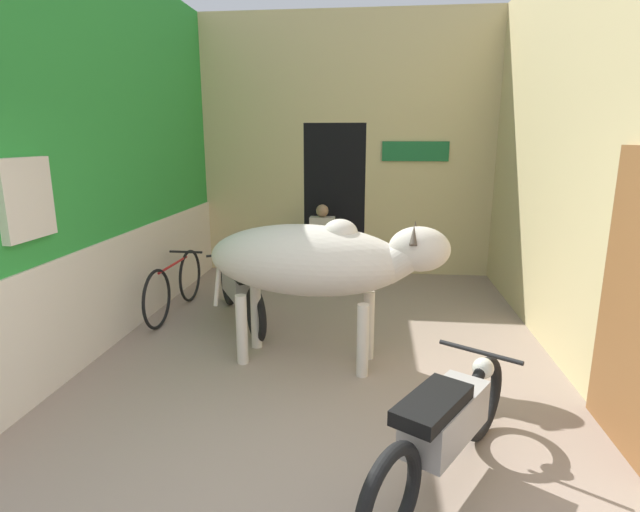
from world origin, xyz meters
TOP-DOWN VIEW (x-y plane):
  - wall_left_shopfront at (-2.36, 2.75)m, footprint 0.25×5.52m
  - wall_back_with_doorway at (-0.06, 5.76)m, footprint 4.55×0.93m
  - wall_right_with_door at (2.36, 2.71)m, footprint 0.22×5.52m
  - cow at (-0.06, 2.11)m, footprint 2.32×0.94m
  - motorcycle_near at (0.94, 0.41)m, footprint 1.09×1.69m
  - motorcycle_far at (-1.09, 3.12)m, footprint 1.02×1.73m
  - bicycle at (-1.97, 3.30)m, footprint 0.44×1.70m
  - shopkeeper_seated at (-0.32, 5.03)m, footprint 0.38×0.33m
  - plastic_stool at (0.11, 5.04)m, footprint 0.28×0.28m

SIDE VIEW (x-z plane):
  - plastic_stool at x=0.11m, z-range 0.02..0.47m
  - bicycle at x=-1.97m, z-range 0.00..0.71m
  - motorcycle_far at x=-1.09m, z-range 0.05..0.78m
  - motorcycle_near at x=0.94m, z-range 0.05..0.79m
  - shopkeeper_seated at x=-0.32m, z-range 0.03..1.20m
  - cow at x=-0.06m, z-range 0.30..1.74m
  - wall_back_with_doorway at x=-0.06m, z-range -0.27..3.73m
  - wall_left_shopfront at x=-2.36m, z-range -0.07..3.94m
  - wall_right_with_door at x=2.36m, z-range -0.02..3.98m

